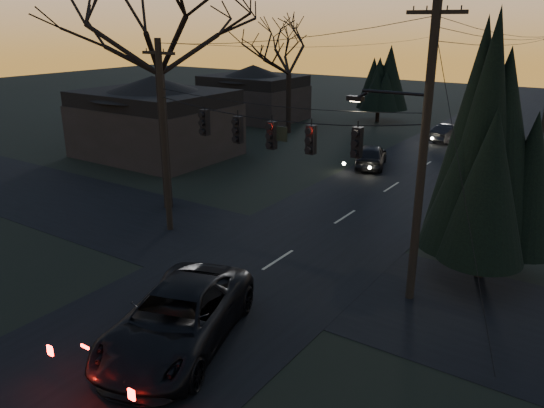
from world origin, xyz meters
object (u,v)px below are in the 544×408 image
Objects in this scene: utility_pole_far_l at (426,118)px; bare_tree_left at (156,15)px; utility_pole_far_r at (539,148)px; utility_pole_right at (409,298)px; sedan_oncoming_b at (451,133)px; utility_pole_left at (170,229)px; evergreen_right at (496,148)px; sedan_oncoming_a at (371,156)px; suv_near at (178,319)px.

utility_pole_far_l is 0.59× the size of bare_tree_left.
utility_pole_right is at bearing -90.00° from utility_pole_far_r.
bare_tree_left reaches higher than sedan_oncoming_b.
sedan_oncoming_b is at bearing 78.84° from utility_pole_left.
utility_pole_far_r is 0.97× the size of evergreen_right.
evergreen_right is at bearing 62.68° from utility_pole_right.
sedan_oncoming_a is at bearing 95.22° from sedan_oncoming_b.
utility_pole_right is at bearing -117.32° from evergreen_right.
bare_tree_left is 1.54× the size of evergreen_right.
evergreen_right is (15.35, 0.85, -4.44)m from bare_tree_left.
sedan_oncoming_a is 1.06× the size of sedan_oncoming_b.
suv_near is (-4.70, -34.59, 0.88)m from utility_pole_far_r.
utility_pole_far_r is at bearing 67.67° from utility_pole_left.
evergreen_right is 1.38× the size of suv_near.
evergreen_right is at bearing 3.16° from bare_tree_left.
suv_near is 22.41m from sedan_oncoming_a.
utility_pole_left is at bearing 118.11° from suv_near.
evergreen_right reaches higher than utility_pole_left.
sedan_oncoming_a is (5.40, 13.30, -8.66)m from bare_tree_left.
evergreen_right is at bearing 124.71° from sedan_oncoming_b.
utility_pole_left is 9.94m from bare_tree_left.
evergreen_right reaches higher than suv_near.
evergreen_right is (1.58, -24.94, 4.98)m from utility_pole_far_r.
utility_pole_far_l is 1.26× the size of suv_near.
suv_near is at bearing -44.17° from bare_tree_left.
bare_tree_left reaches higher than suv_near.
evergreen_right is at bearing -86.37° from utility_pole_far_r.
bare_tree_left is 3.02× the size of sedan_oncoming_a.
utility_pole_far_r is 1.91× the size of sedan_oncoming_a.
utility_pole_far_l is 1.90× the size of sedan_oncoming_b.
suv_near is (6.80, -42.59, 0.88)m from utility_pole_far_l.
bare_tree_left is 26.73m from sedan_oncoming_b.
suv_near reaches higher than sedan_oncoming_b.
utility_pole_right is 1.18× the size of utility_pole_left.
sedan_oncoming_a reaches higher than sedan_oncoming_b.
sedan_oncoming_a is (-8.36, 15.52, 0.76)m from utility_pole_right.
bare_tree_left is at bearing 50.11° from sedan_oncoming_a.
suv_near is at bearing -123.05° from evergreen_right.
evergreen_right reaches higher than utility_pole_far_l.
utility_pole_right is at bearing 0.00° from utility_pole_left.
utility_pole_far_l is at bearing 145.18° from utility_pole_far_r.
suv_near is (9.07, -8.81, -8.54)m from bare_tree_left.
utility_pole_right reaches higher than utility_pole_left.
utility_pole_right is 6.06m from evergreen_right.
utility_pole_far_l is 0.91× the size of evergreen_right.
utility_pole_left is at bearing -166.82° from evergreen_right.
bare_tree_left is (-13.77, -25.78, 9.42)m from utility_pole_far_r.
suv_near is 1.43× the size of sedan_oncoming_a.
evergreen_right is 16.49m from sedan_oncoming_a.
bare_tree_left is at bearing -93.84° from utility_pole_far_l.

